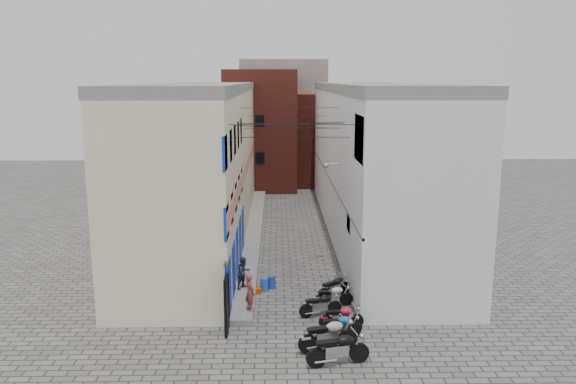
{
  "coord_description": "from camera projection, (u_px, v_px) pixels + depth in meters",
  "views": [
    {
      "loc": [
        -0.64,
        -19.91,
        9.24
      ],
      "look_at": [
        -0.03,
        11.02,
        3.0
      ],
      "focal_mm": 35.0,
      "sensor_mm": 36.0,
      "label": 1
    }
  ],
  "objects": [
    {
      "name": "plinth",
      "position": [
        254.0,
        232.0,
        34.03
      ],
      "size": [
        0.9,
        26.0,
        0.25
      ],
      "primitive_type": "cube",
      "color": "slate",
      "rests_on": "ground"
    },
    {
      "name": "red_crate",
      "position": [
        257.0,
        291.0,
        24.63
      ],
      "size": [
        0.45,
        0.4,
        0.23
      ],
      "primitive_type": "cube",
      "rotation": [
        0.0,
        0.0,
        0.38
      ],
      "color": "red",
      "rests_on": "ground"
    },
    {
      "name": "motorcycle_b",
      "position": [
        328.0,
        333.0,
        19.33
      ],
      "size": [
        2.28,
        1.28,
        1.26
      ],
      "primitive_type": null,
      "rotation": [
        0.0,
        0.0,
        -1.28
      ],
      "color": "#9B9BA0",
      "rests_on": "ground"
    },
    {
      "name": "building_far_concrete",
      "position": [
        283.0,
        119.0,
        53.59
      ],
      "size": [
        8.0,
        5.0,
        11.0
      ],
      "primitive_type": "cube",
      "color": "slate",
      "rests_on": "ground"
    },
    {
      "name": "person_b",
      "position": [
        244.0,
        273.0,
        24.43
      ],
      "size": [
        0.86,
        0.88,
        1.42
      ],
      "primitive_type": "imported",
      "rotation": [
        0.0,
        0.0,
        0.85
      ],
      "color": "#2F3246",
      "rests_on": "plinth"
    },
    {
      "name": "motorcycle_g",
      "position": [
        335.0,
        286.0,
        24.09
      ],
      "size": [
        1.76,
        1.52,
        1.03
      ],
      "primitive_type": null,
      "rotation": [
        0.0,
        0.0,
        -0.92
      ],
      "color": "black",
      "rests_on": "ground"
    },
    {
      "name": "building_left",
      "position": [
        203.0,
        161.0,
        33.06
      ],
      "size": [
        5.1,
        27.0,
        9.0
      ],
      "color": "beige",
      "rests_on": "ground"
    },
    {
      "name": "motorcycle_e",
      "position": [
        321.0,
        304.0,
        22.19
      ],
      "size": [
        1.85,
        1.01,
        1.02
      ],
      "primitive_type": null,
      "rotation": [
        0.0,
        0.0,
        -1.3
      ],
      "color": "black",
      "rests_on": "ground"
    },
    {
      "name": "water_jug_near",
      "position": [
        264.0,
        284.0,
        24.94
      ],
      "size": [
        0.38,
        0.38,
        0.57
      ],
      "primitive_type": "cylinder",
      "rotation": [
        0.0,
        0.0,
        -0.04
      ],
      "color": "blue",
      "rests_on": "ground"
    },
    {
      "name": "building_far_brick_right",
      "position": [
        318.0,
        139.0,
        50.02
      ],
      "size": [
        5.0,
        6.0,
        8.0
      ],
      "primitive_type": "cube",
      "color": "maroon",
      "rests_on": "ground"
    },
    {
      "name": "overhead_wires",
      "position": [
        290.0,
        123.0,
        27.44
      ],
      "size": [
        5.8,
        13.02,
        1.32
      ],
      "color": "black",
      "rests_on": "ground"
    },
    {
      "name": "building_far_brick_left",
      "position": [
        261.0,
        130.0,
        47.77
      ],
      "size": [
        6.0,
        6.0,
        10.0
      ],
      "primitive_type": "cube",
      "color": "maroon",
      "rests_on": "ground"
    },
    {
      "name": "motorcycle_c",
      "position": [
        340.0,
        325.0,
        20.31
      ],
      "size": [
        1.77,
        0.73,
        0.99
      ],
      "primitive_type": null,
      "rotation": [
        0.0,
        0.0,
        -1.46
      ],
      "color": "blue",
      "rests_on": "ground"
    },
    {
      "name": "ground",
      "position": [
        294.0,
        326.0,
        21.35
      ],
      "size": [
        90.0,
        90.0,
        0.0
      ],
      "primitive_type": "plane",
      "color": "#575451",
      "rests_on": "ground"
    },
    {
      "name": "building_right",
      "position": [
        372.0,
        160.0,
        33.3
      ],
      "size": [
        5.94,
        26.0,
        9.0
      ],
      "color": "silver",
      "rests_on": "ground"
    },
    {
      "name": "motorcycle_f",
      "position": [
        333.0,
        295.0,
        23.05
      ],
      "size": [
        1.86,
        0.98,
        1.03
      ],
      "primitive_type": null,
      "rotation": [
        0.0,
        0.0,
        -1.33
      ],
      "color": "silver",
      "rests_on": "ground"
    },
    {
      "name": "far_shopfront",
      "position": [
        285.0,
        179.0,
        45.81
      ],
      "size": [
        2.0,
        0.3,
        2.4
      ],
      "primitive_type": "cube",
      "color": "black",
      "rests_on": "ground"
    },
    {
      "name": "motorcycle_d",
      "position": [
        341.0,
        316.0,
        21.1
      ],
      "size": [
        1.77,
        0.7,
        1.0
      ],
      "primitive_type": null,
      "rotation": [
        0.0,
        0.0,
        -1.48
      ],
      "color": "red",
      "rests_on": "ground"
    },
    {
      "name": "water_jug_far",
      "position": [
        272.0,
        282.0,
        25.22
      ],
      "size": [
        0.45,
        0.45,
        0.56
      ],
      "primitive_type": "cylinder",
      "rotation": [
        0.0,
        0.0,
        -0.3
      ],
      "color": "#233CB0",
      "rests_on": "ground"
    },
    {
      "name": "person_a",
      "position": [
        250.0,
        292.0,
        22.1
      ],
      "size": [
        0.58,
        0.65,
        1.5
      ],
      "primitive_type": "imported",
      "rotation": [
        0.0,
        0.0,
        2.09
      ],
      "color": "#974737",
      "rests_on": "plinth"
    },
    {
      "name": "motorcycle_a",
      "position": [
        338.0,
        347.0,
        18.34
      ],
      "size": [
        2.26,
        1.13,
        1.25
      ],
      "primitive_type": null,
      "rotation": [
        0.0,
        0.0,
        -1.36
      ],
      "color": "black",
      "rests_on": "ground"
    }
  ]
}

